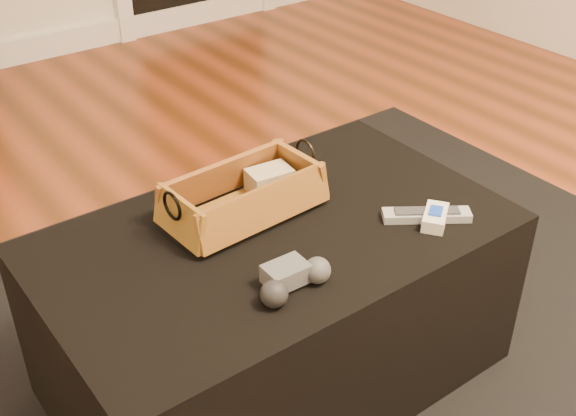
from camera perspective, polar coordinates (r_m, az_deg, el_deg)
area_rug at (r=1.78m, az=0.06°, el=-13.91°), size 2.60×2.00×0.01m
ottoman at (r=1.66m, az=-0.97°, el=-7.78°), size 1.00×0.60×0.42m
tv_remote at (r=1.56m, az=-3.74°, el=-0.21°), size 0.19×0.07×0.02m
cloth_bundle at (r=1.64m, az=-1.47°, el=2.23°), size 0.11×0.08×0.05m
wicker_basket at (r=1.57m, az=-3.54°, el=0.82°), size 0.37×0.21×0.12m
game_controller at (r=1.36m, az=0.33°, el=-5.60°), size 0.16×0.09×0.05m
silver_remote at (r=1.60m, az=10.90°, el=-0.52°), size 0.18×0.14×0.02m
cream_gadget at (r=1.58m, az=11.55°, el=-0.72°), size 0.10×0.09×0.03m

